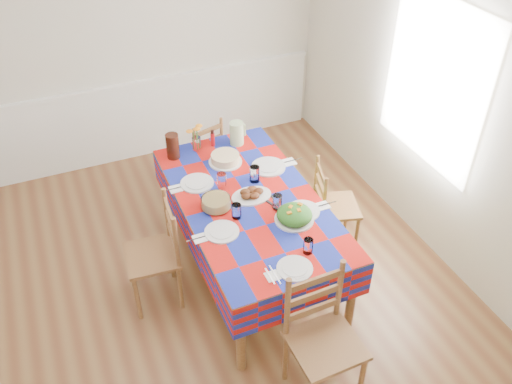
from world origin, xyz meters
TOP-DOWN VIEW (x-y plane):
  - room at (0.00, 0.00)m, footprint 4.58×5.08m
  - wainscot at (0.00, 2.48)m, footprint 4.41×0.06m
  - window_right at (2.23, 0.30)m, footprint 0.00×1.40m
  - dining_table at (0.60, 0.32)m, footprint 1.08×2.01m
  - setting_near_head at (0.64, -0.48)m, footprint 0.41×0.28m
  - setting_left_near at (0.31, 0.08)m, footprint 0.48×0.29m
  - setting_left_far at (0.34, 0.64)m, footprint 0.51×0.30m
  - setting_right_near at (0.87, 0.05)m, footprint 0.50×0.29m
  - setting_right_far at (0.87, 0.62)m, footprint 0.56×0.32m
  - meat_platter at (0.63, 0.34)m, footprint 0.33×0.24m
  - salad_platter at (0.82, -0.05)m, footprint 0.31×0.31m
  - pasta_bowl at (0.32, 0.33)m, footprint 0.24×0.24m
  - cake at (0.61, 0.89)m, footprint 0.30×0.30m
  - serving_utensils at (0.76, 0.21)m, footprint 0.15×0.34m
  - flower_vase at (0.44, 1.17)m, footprint 0.16×0.13m
  - hot_sauce at (0.60, 1.19)m, footprint 0.04×0.04m
  - green_pitcher at (0.82, 1.13)m, footprint 0.13×0.13m
  - tea_pitcher at (0.21, 1.15)m, footprint 0.12×0.12m
  - name_card at (0.59, -0.61)m, footprint 0.07×0.02m
  - chair_near at (0.60, -0.94)m, footprint 0.47×0.44m
  - chair_far at (0.61, 1.59)m, footprint 0.46×0.45m
  - chair_left at (-0.20, 0.32)m, footprint 0.44×0.46m
  - chair_right at (1.41, 0.33)m, footprint 0.47×0.48m

SIDE VIEW (x-z plane):
  - chair_far at x=0.61m, z-range -0.01..0.84m
  - chair_right at x=1.41m, z-range -0.01..0.88m
  - chair_left at x=-0.20m, z-range -0.01..0.96m
  - wainscot at x=0.00m, z-range 0.03..0.95m
  - chair_near at x=0.60m, z-range -0.01..1.03m
  - dining_table at x=0.60m, z-range 0.30..1.09m
  - serving_utensils at x=0.76m, z-range 0.78..0.79m
  - name_card at x=0.59m, z-range 0.78..0.80m
  - meat_platter at x=0.63m, z-range 0.78..0.84m
  - setting_near_head at x=0.64m, z-range 0.75..0.87m
  - setting_left_near at x=0.31m, z-range 0.75..0.87m
  - setting_right_near at x=0.87m, z-range 0.75..0.88m
  - setting_left_far at x=0.34m, z-range 0.74..0.88m
  - setting_right_far at x=0.87m, z-range 0.74..0.89m
  - cake at x=0.61m, z-range 0.78..0.86m
  - pasta_bowl at x=0.32m, z-range 0.78..0.87m
  - salad_platter at x=0.82m, z-range 0.77..0.90m
  - hot_sauce at x=0.60m, z-range 0.78..0.94m
  - flower_vase at x=0.44m, z-range 0.76..1.02m
  - green_pitcher at x=0.82m, z-range 0.78..1.00m
  - tea_pitcher at x=0.21m, z-range 0.78..1.01m
  - room at x=0.00m, z-range -0.04..2.74m
  - window_right at x=2.23m, z-range 0.80..2.20m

